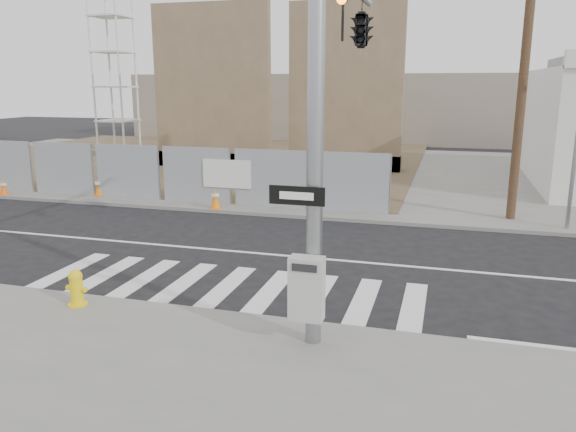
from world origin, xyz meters
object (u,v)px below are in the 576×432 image
(crane_tower, at_px, (109,0))
(traffic_cone_b, at_px, (3,187))
(fire_hydrant, at_px, (76,288))
(traffic_cone_d, at_px, (215,198))
(signal_pole, at_px, (349,59))
(traffic_cone_c, at_px, (99,186))

(crane_tower, xyz_separation_m, traffic_cone_b, (2.99, -12.78, -8.60))
(crane_tower, relative_size, traffic_cone_b, 28.95)
(fire_hydrant, xyz_separation_m, traffic_cone_d, (-0.87, 8.77, -0.00))
(signal_pole, relative_size, traffic_cone_c, 9.14)
(signal_pole, height_order, fire_hydrant, signal_pole)
(traffic_cone_b, distance_m, traffic_cone_c, 3.78)
(signal_pole, xyz_separation_m, traffic_cone_d, (-5.64, 6.27, -4.31))
(fire_hydrant, bearing_deg, traffic_cone_c, 135.03)
(crane_tower, xyz_separation_m, traffic_cone_c, (6.67, -11.94, -8.53))
(traffic_cone_b, height_order, traffic_cone_d, traffic_cone_d)
(signal_pole, distance_m, fire_hydrant, 6.90)
(crane_tower, bearing_deg, traffic_cone_c, -60.80)
(traffic_cone_d, bearing_deg, crane_tower, 132.84)
(traffic_cone_b, bearing_deg, traffic_cone_d, 0.00)
(traffic_cone_b, xyz_separation_m, traffic_cone_d, (8.86, 0.00, 0.04))
(signal_pole, xyz_separation_m, traffic_cone_b, (-14.51, 6.27, -4.35))
(traffic_cone_b, relative_size, traffic_cone_c, 0.82)
(crane_tower, xyz_separation_m, fire_hydrant, (12.72, -21.55, -8.55))
(crane_tower, bearing_deg, signal_pole, -47.43)
(traffic_cone_c, bearing_deg, traffic_cone_b, -167.12)
(signal_pole, xyz_separation_m, fire_hydrant, (-4.77, -2.50, -4.31))
(signal_pole, relative_size, crane_tower, 0.39)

